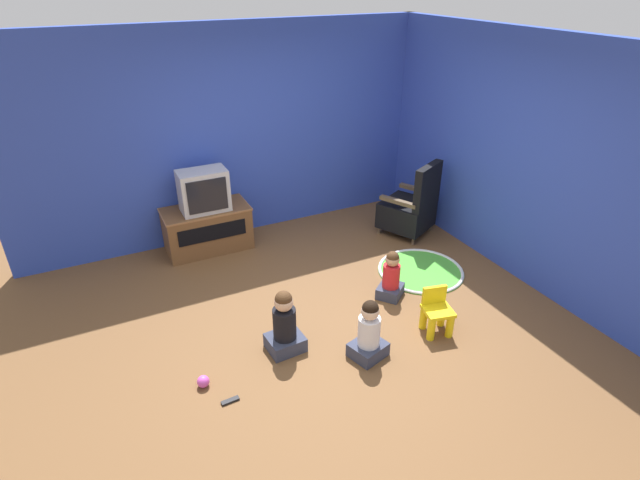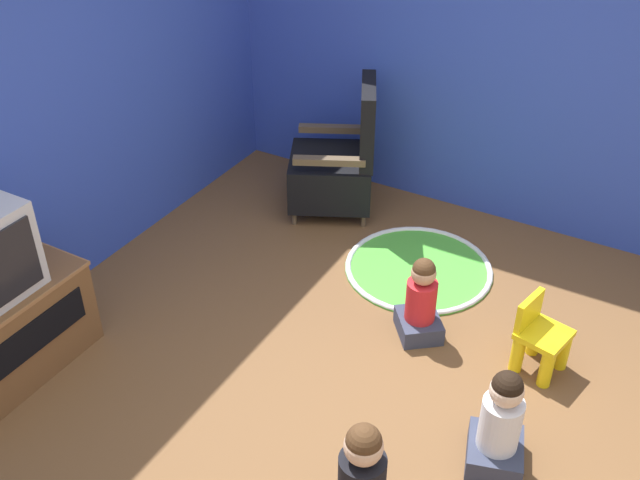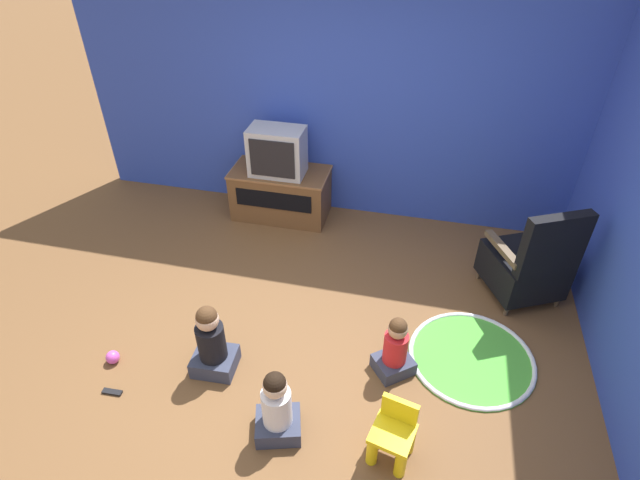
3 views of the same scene
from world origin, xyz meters
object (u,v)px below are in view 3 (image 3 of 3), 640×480
toy_ball (113,357)px  remote_control (112,392)px  black_armchair (528,264)px  yellow_kid_chair (393,436)px  child_watching_center (277,409)px  child_watching_right (212,343)px  tv_cabinet (281,192)px  television (277,152)px  child_watching_left (395,349)px

toy_ball → remote_control: (0.15, -0.27, -0.04)m
black_armchair → yellow_kid_chair: black_armchair is taller
black_armchair → child_watching_center: size_ratio=1.67×
black_armchair → child_watching_right: black_armchair is taller
tv_cabinet → television: size_ratio=1.84×
child_watching_center → remote_control: size_ratio=3.98×
black_armchair → child_watching_center: black_armchair is taller
black_armchair → child_watching_right: size_ratio=1.58×
child_watching_right → child_watching_center: bearing=-36.4°
child_watching_center → child_watching_right: (-0.64, 0.42, 0.02)m
child_watching_right → remote_control: bearing=-152.0°
television → remote_control: size_ratio=3.76×
toy_ball → tv_cabinet: bearing=73.6°
black_armchair → tv_cabinet: bearing=-43.8°
television → black_armchair: size_ratio=0.56×
remote_control → black_armchair: bearing=28.0°
black_armchair → child_watching_center: 2.54m
yellow_kid_chair → remote_control: 2.09m
child_watching_left → toy_ball: (-2.17, -0.43, -0.18)m
television → child_watching_right: television is taller
remote_control → yellow_kid_chair: bearing=-2.8°
child_watching_right → toy_ball: bearing=-173.9°
tv_cabinet → television: bearing=-90.0°
tv_cabinet → child_watching_left: bearing=-52.3°
television → yellow_kid_chair: size_ratio=1.25×
black_armchair → child_watching_right: (-2.39, -1.42, -0.09)m
remote_control → child_watching_center: bearing=-3.5°
child_watching_left → remote_control: size_ratio=3.62×
yellow_kid_chair → child_watching_left: child_watching_left is taller
child_watching_right → remote_control: size_ratio=4.22×
television → child_watching_center: bearing=-73.4°
yellow_kid_chair → child_watching_right: child_watching_right is taller
child_watching_left → child_watching_right: child_watching_right is taller
tv_cabinet → remote_control: size_ratio=6.93×
television → child_watching_right: (0.12, -2.16, -0.53)m
tv_cabinet → child_watching_left: size_ratio=1.92×
tv_cabinet → black_armchair: 2.63m
yellow_kid_chair → child_watching_right: size_ratio=0.71×
toy_ball → child_watching_left: bearing=11.2°
yellow_kid_chair → child_watching_right: bearing=176.9°
tv_cabinet → yellow_kid_chair: 3.04m
child_watching_left → child_watching_center: 1.01m
toy_ball → remote_control: toy_ball is taller
tv_cabinet → television: 0.52m
tv_cabinet → black_armchair: black_armchair is taller
tv_cabinet → child_watching_center: bearing=-73.7°
child_watching_center → remote_control: 1.33m
child_watching_right → black_armchair: bearing=27.4°
child_watching_right → toy_ball: child_watching_right is taller
tv_cabinet → yellow_kid_chair: size_ratio=2.31×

